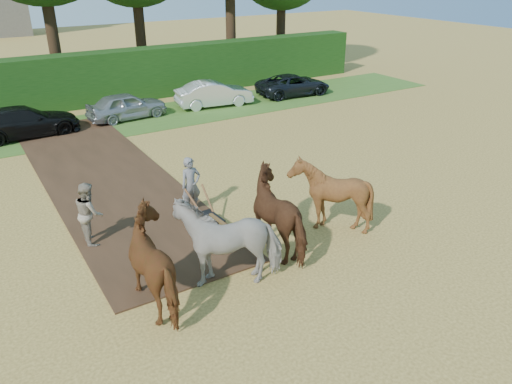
{
  "coord_description": "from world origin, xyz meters",
  "views": [
    {
      "loc": [
        -2.93,
        -11.54,
        7.77
      ],
      "look_at": [
        4.29,
        0.17,
        1.4
      ],
      "focal_mm": 35.0,
      "sensor_mm": 36.0,
      "label": 1
    }
  ],
  "objects": [
    {
      "name": "spectator_near",
      "position": [
        -0.24,
        2.31,
        0.97
      ],
      "size": [
        0.78,
        0.97,
        1.93
      ],
      "primitive_type": "imported",
      "rotation": [
        0.0,
        0.0,
        1.52
      ],
      "color": "tan",
      "rests_on": "ground"
    },
    {
      "name": "earth_strip",
      "position": [
        1.5,
        7.0,
        0.03
      ],
      "size": [
        4.5,
        17.0,
        0.05
      ],
      "primitive_type": "cube",
      "color": "#472D1C",
      "rests_on": "ground"
    },
    {
      "name": "parked_cars",
      "position": [
        0.45,
        14.1,
        0.72
      ],
      "size": [
        36.02,
        3.25,
        1.48
      ],
      "color": "#BABCC1",
      "rests_on": "ground"
    },
    {
      "name": "grass_verge",
      "position": [
        0.0,
        14.0,
        0.01
      ],
      "size": [
        50.0,
        5.0,
        0.03
      ],
      "primitive_type": "cube",
      "color": "#38601E",
      "rests_on": "ground"
    },
    {
      "name": "plough_team",
      "position": [
        3.45,
        -1.13,
        1.16
      ],
      "size": [
        7.7,
        5.87,
        2.34
      ],
      "color": "brown",
      "rests_on": "ground"
    },
    {
      "name": "ground",
      "position": [
        0.0,
        0.0,
        0.0
      ],
      "size": [
        120.0,
        120.0,
        0.0
      ],
      "primitive_type": "plane",
      "color": "gold",
      "rests_on": "ground"
    },
    {
      "name": "hedgerow",
      "position": [
        0.0,
        18.5,
        1.5
      ],
      "size": [
        46.0,
        1.6,
        3.0
      ],
      "primitive_type": "cube",
      "color": "#14380F",
      "rests_on": "ground"
    }
  ]
}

